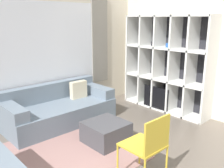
{
  "coord_description": "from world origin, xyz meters",
  "views": [
    {
      "loc": [
        -2.16,
        -1.34,
        1.94
      ],
      "look_at": [
        0.62,
        1.7,
        0.85
      ],
      "focal_mm": 40.0,
      "sensor_mm": 36.0,
      "label": 1
    }
  ],
  "objects": [
    {
      "name": "couch_main",
      "position": [
        0.1,
        2.62,
        0.27
      ],
      "size": [
        2.02,
        0.92,
        0.72
      ],
      "color": "slate",
      "rests_on": "ground_plane"
    },
    {
      "name": "folding_chair",
      "position": [
        -0.05,
        0.33,
        0.52
      ],
      "size": [
        0.44,
        0.46,
        0.86
      ],
      "rotation": [
        0.0,
        0.0,
        3.14
      ],
      "color": "gold",
      "rests_on": "ground_plane"
    },
    {
      "name": "shelving_unit",
      "position": [
        2.23,
        1.73,
        0.98
      ],
      "size": [
        0.44,
        1.99,
        2.01
      ],
      "color": "#232328",
      "rests_on": "ground_plane"
    },
    {
      "name": "wall_right",
      "position": [
        2.45,
        1.54,
        1.35
      ],
      "size": [
        0.07,
        4.29,
        2.7
      ],
      "primitive_type": "cube",
      "color": "beige",
      "rests_on": "ground_plane"
    },
    {
      "name": "ottoman",
      "position": [
        0.23,
        1.42,
        0.17
      ],
      "size": [
        0.61,
        0.61,
        0.35
      ],
      "color": "#47474C",
      "rests_on": "ground_plane"
    },
    {
      "name": "wall_back",
      "position": [
        0.0,
        3.12,
        1.36
      ],
      "size": [
        6.04,
        0.11,
        2.7
      ],
      "color": "beige",
      "rests_on": "ground_plane"
    },
    {
      "name": "area_rug",
      "position": [
        -0.7,
        1.54,
        0.01
      ],
      "size": [
        2.33,
        1.88,
        0.01
      ],
      "primitive_type": "cube",
      "color": "gray",
      "rests_on": "ground_plane"
    }
  ]
}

